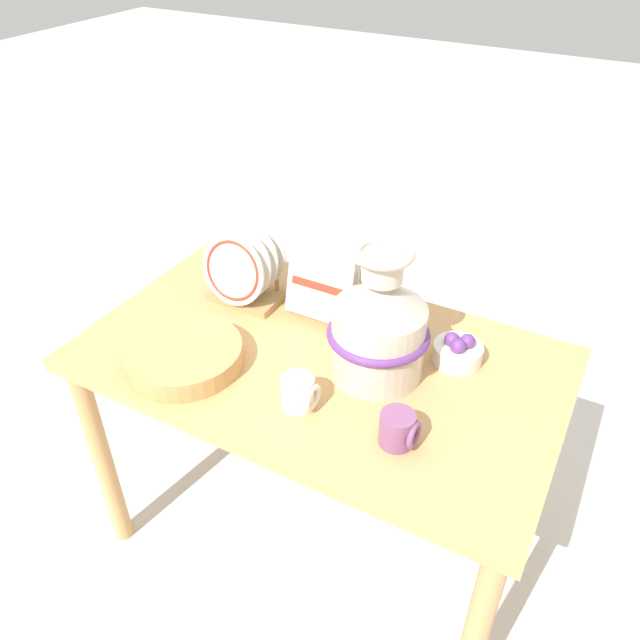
{
  "coord_description": "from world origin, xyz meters",
  "views": [
    {
      "loc": [
        0.6,
        -1.09,
        1.77
      ],
      "look_at": [
        0.0,
        0.0,
        0.87
      ],
      "focal_mm": 35.0,
      "sensor_mm": 36.0,
      "label": 1
    }
  ],
  "objects_px": {
    "dish_rack_round_plates": "(244,273)",
    "fruit_bowl": "(458,351)",
    "mug_plum_glaze": "(399,429)",
    "ceramic_vase": "(379,324)",
    "mug_cream_glaze": "(299,393)",
    "wicker_charger_stack": "(184,355)",
    "dish_rack_square_plates": "(329,289)"
  },
  "relations": [
    {
      "from": "ceramic_vase",
      "to": "wicker_charger_stack",
      "type": "xyz_separation_m",
      "value": [
        -0.43,
        -0.21,
        -0.12
      ]
    },
    {
      "from": "dish_rack_round_plates",
      "to": "dish_rack_square_plates",
      "type": "distance_m",
      "value": 0.25
    },
    {
      "from": "wicker_charger_stack",
      "to": "mug_plum_glaze",
      "type": "distance_m",
      "value": 0.58
    },
    {
      "from": "mug_plum_glaze",
      "to": "fruit_bowl",
      "type": "distance_m",
      "value": 0.33
    },
    {
      "from": "mug_cream_glaze",
      "to": "fruit_bowl",
      "type": "xyz_separation_m",
      "value": [
        0.27,
        0.33,
        -0.01
      ]
    },
    {
      "from": "mug_cream_glaze",
      "to": "dish_rack_square_plates",
      "type": "bearing_deg",
      "value": 107.96
    },
    {
      "from": "ceramic_vase",
      "to": "fruit_bowl",
      "type": "xyz_separation_m",
      "value": [
        0.16,
        0.13,
        -0.11
      ]
    },
    {
      "from": "mug_plum_glaze",
      "to": "ceramic_vase",
      "type": "bearing_deg",
      "value": 125.91
    },
    {
      "from": "ceramic_vase",
      "to": "dish_rack_square_plates",
      "type": "height_order",
      "value": "ceramic_vase"
    },
    {
      "from": "ceramic_vase",
      "to": "mug_plum_glaze",
      "type": "xyz_separation_m",
      "value": [
        0.14,
        -0.19,
        -0.1
      ]
    },
    {
      "from": "mug_plum_glaze",
      "to": "fruit_bowl",
      "type": "height_order",
      "value": "same"
    },
    {
      "from": "dish_rack_round_plates",
      "to": "dish_rack_square_plates",
      "type": "xyz_separation_m",
      "value": [
        0.24,
        0.06,
        -0.01
      ]
    },
    {
      "from": "dish_rack_square_plates",
      "to": "fruit_bowl",
      "type": "relative_size",
      "value": 1.71
    },
    {
      "from": "mug_cream_glaze",
      "to": "mug_plum_glaze",
      "type": "distance_m",
      "value": 0.24
    },
    {
      "from": "dish_rack_square_plates",
      "to": "mug_plum_glaze",
      "type": "bearing_deg",
      "value": -44.83
    },
    {
      "from": "mug_plum_glaze",
      "to": "dish_rack_round_plates",
      "type": "bearing_deg",
      "value": 153.48
    },
    {
      "from": "dish_rack_round_plates",
      "to": "fruit_bowl",
      "type": "bearing_deg",
      "value": 2.49
    },
    {
      "from": "dish_rack_round_plates",
      "to": "mug_plum_glaze",
      "type": "bearing_deg",
      "value": -26.52
    },
    {
      "from": "ceramic_vase",
      "to": "mug_plum_glaze",
      "type": "distance_m",
      "value": 0.26
    },
    {
      "from": "wicker_charger_stack",
      "to": "fruit_bowl",
      "type": "height_order",
      "value": "fruit_bowl"
    },
    {
      "from": "wicker_charger_stack",
      "to": "fruit_bowl",
      "type": "distance_m",
      "value": 0.69
    },
    {
      "from": "ceramic_vase",
      "to": "fruit_bowl",
      "type": "height_order",
      "value": "ceramic_vase"
    },
    {
      "from": "mug_cream_glaze",
      "to": "wicker_charger_stack",
      "type": "bearing_deg",
      "value": -178.74
    },
    {
      "from": "ceramic_vase",
      "to": "mug_cream_glaze",
      "type": "xyz_separation_m",
      "value": [
        -0.1,
        -0.2,
        -0.1
      ]
    },
    {
      "from": "dish_rack_round_plates",
      "to": "mug_plum_glaze",
      "type": "xyz_separation_m",
      "value": [
        0.6,
        -0.3,
        -0.05
      ]
    },
    {
      "from": "dish_rack_round_plates",
      "to": "mug_plum_glaze",
      "type": "relative_size",
      "value": 2.62
    },
    {
      "from": "wicker_charger_stack",
      "to": "mug_cream_glaze",
      "type": "distance_m",
      "value": 0.33
    },
    {
      "from": "ceramic_vase",
      "to": "dish_rack_round_plates",
      "type": "bearing_deg",
      "value": 167.0
    },
    {
      "from": "dish_rack_round_plates",
      "to": "mug_plum_glaze",
      "type": "height_order",
      "value": "dish_rack_round_plates"
    },
    {
      "from": "wicker_charger_stack",
      "to": "mug_plum_glaze",
      "type": "xyz_separation_m",
      "value": [
        0.58,
        0.01,
        0.01
      ]
    },
    {
      "from": "wicker_charger_stack",
      "to": "mug_plum_glaze",
      "type": "height_order",
      "value": "mug_plum_glaze"
    },
    {
      "from": "ceramic_vase",
      "to": "wicker_charger_stack",
      "type": "bearing_deg",
      "value": -154.74
    }
  ]
}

